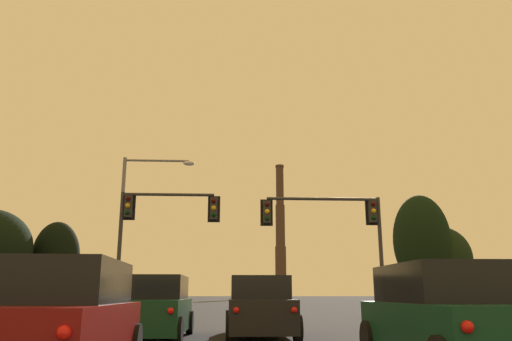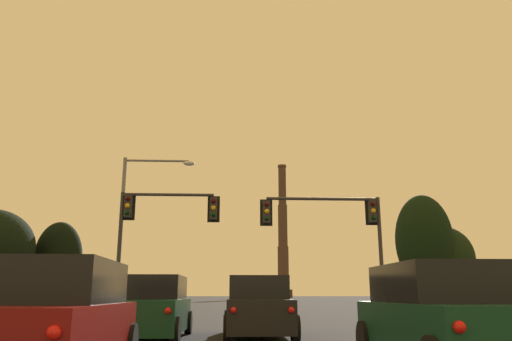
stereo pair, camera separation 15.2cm
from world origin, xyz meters
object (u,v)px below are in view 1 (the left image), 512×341
at_px(suv_center_lane_front, 259,308).
at_px(traffic_light_overhead_left, 154,223).
at_px(suv_right_lane_second, 447,318).
at_px(smokestack, 280,244).
at_px(suv_left_lane_front, 154,308).
at_px(suv_left_lane_second, 58,321).
at_px(traffic_light_overhead_right, 340,225).
at_px(street_lamp, 134,216).

distance_m(suv_center_lane_front, traffic_light_overhead_left, 8.95).
bearing_deg(suv_right_lane_second, suv_center_lane_front, 112.75).
relative_size(suv_center_lane_front, smokestack, 0.11).
xyz_separation_m(suv_center_lane_front, smokestack, (16.29, 148.66, 16.48)).
xyz_separation_m(suv_left_lane_front, suv_left_lane_second, (-0.47, -7.43, 0.00)).
bearing_deg(traffic_light_overhead_right, traffic_light_overhead_left, 177.72).
relative_size(suv_right_lane_second, street_lamp, 0.58).
bearing_deg(traffic_light_overhead_right, smokestack, 85.12).
height_order(suv_right_lane_second, traffic_light_overhead_left, traffic_light_overhead_left).
height_order(suv_left_lane_front, suv_center_lane_front, same).
height_order(suv_left_lane_front, traffic_light_overhead_right, traffic_light_overhead_right).
distance_m(suv_left_lane_front, suv_center_lane_front, 3.26).
bearing_deg(suv_left_lane_front, street_lamp, 105.06).
relative_size(traffic_light_overhead_right, street_lamp, 0.67).
bearing_deg(suv_center_lane_front, suv_left_lane_second, -115.32).
relative_size(suv_right_lane_second, traffic_light_overhead_left, 0.83).
relative_size(suv_center_lane_front, suv_left_lane_second, 0.99).
distance_m(suv_right_lane_second, suv_center_lane_front, 7.76).
bearing_deg(suv_left_lane_second, street_lamp, 95.71).
relative_size(suv_left_lane_second, street_lamp, 0.58).
bearing_deg(smokestack, suv_right_lane_second, -94.89).
height_order(suv_right_lane_second, smokestack, smokestack).
relative_size(traffic_light_overhead_right, traffic_light_overhead_left, 0.97).
distance_m(suv_left_lane_second, smokestack, 158.68).
xyz_separation_m(suv_left_lane_second, street_lamp, (-2.35, 18.14, 4.41)).
bearing_deg(smokestack, street_lamp, -99.16).
relative_size(suv_left_lane_front, smokestack, 0.11).
bearing_deg(smokestack, traffic_light_overhead_left, -98.32).
relative_size(suv_center_lane_front, street_lamp, 0.58).
bearing_deg(suv_left_lane_front, traffic_light_overhead_right, 43.74).
height_order(suv_left_lane_front, street_lamp, street_lamp).
distance_m(traffic_light_overhead_right, smokestack, 143.25).
xyz_separation_m(suv_left_lane_front, suv_right_lane_second, (6.18, -6.71, 0.00)).
bearing_deg(traffic_light_overhead_left, suv_center_lane_front, -57.02).
height_order(suv_left_lane_front, suv_right_lane_second, same).
height_order(suv_left_lane_front, suv_left_lane_second, same).
height_order(suv_left_lane_second, street_lamp, street_lamp).
bearing_deg(suv_center_lane_front, suv_left_lane_front, -172.05).
bearing_deg(suv_left_lane_second, suv_right_lane_second, 4.52).
relative_size(suv_left_lane_second, smokestack, 0.11).
bearing_deg(street_lamp, traffic_light_overhead_left, -64.88).
height_order(traffic_light_overhead_left, smokestack, smokestack).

